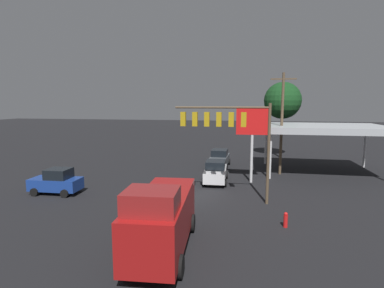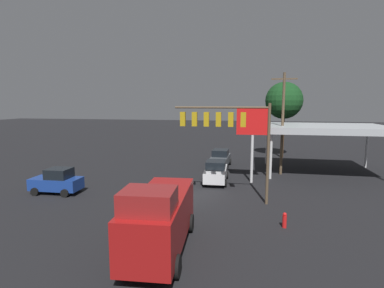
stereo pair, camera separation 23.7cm
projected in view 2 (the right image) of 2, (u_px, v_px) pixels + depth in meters
ground_plane at (187, 196)px, 22.56m from camera, size 200.00×200.00×0.00m
traffic_signal_assembly at (226, 126)px, 20.69m from camera, size 6.59×0.43×6.98m
utility_pole at (283, 122)px, 28.89m from camera, size 2.40×0.26×9.86m
gas_station_canopy at (324, 129)px, 29.66m from camera, size 11.72×8.24×4.80m
price_sign at (253, 125)px, 25.85m from camera, size 2.79×0.27×6.66m
sedan_far at (216, 172)px, 26.49m from camera, size 2.17×4.45×1.93m
sedan_waiting at (220, 158)px, 32.89m from camera, size 2.20×4.47×1.93m
delivery_truck at (160, 217)px, 13.94m from camera, size 2.93×6.94×3.58m
hatchback_crossing at (57, 181)px, 23.25m from camera, size 3.85×2.06×1.97m
street_tree at (284, 101)px, 37.80m from camera, size 4.65×4.65×9.64m
fire_hydrant at (285, 220)px, 16.84m from camera, size 0.24×0.24×0.88m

